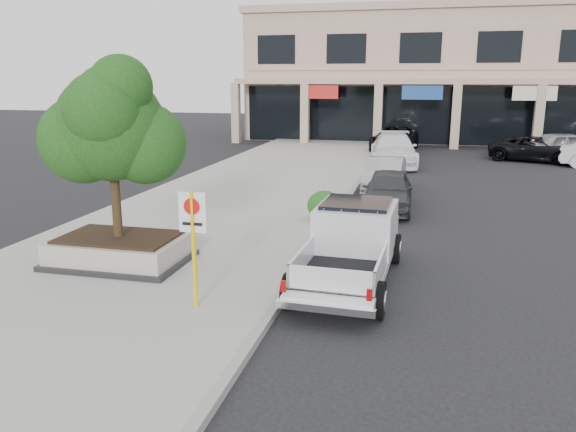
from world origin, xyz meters
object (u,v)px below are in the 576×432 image
object	(u,v)px
pickup_truck	(349,247)
curb_car_c	(394,150)
planter_tree	(119,127)
no_parking_sign	(193,234)
planter	(120,250)
lot_car_a	(567,146)
curb_car_b	(385,175)
lot_car_d	(537,149)
curb_car_a	(388,190)
curb_car_d	(395,139)

from	to	relation	value
pickup_truck	curb_car_c	world-z (taller)	pickup_truck
pickup_truck	planter_tree	bearing A→B (deg)	-176.12
no_parking_sign	planter	bearing A→B (deg)	143.95
no_parking_sign	lot_car_a	world-z (taller)	no_parking_sign
no_parking_sign	lot_car_a	size ratio (longest dim) A/B	0.48
planter_tree	curb_car_b	distance (m)	12.69
planter	lot_car_d	distance (m)	25.36
planter	curb_car_a	world-z (taller)	curb_car_a
lot_car_a	lot_car_d	distance (m)	1.88
curb_car_a	curb_car_c	bearing A→B (deg)	91.09
planter	curb_car_d	world-z (taller)	curb_car_d
curb_car_d	lot_car_d	size ratio (longest dim) A/B	1.13
no_parking_sign	lot_car_a	xyz separation A→B (m)	(11.93, 24.55, -0.82)
no_parking_sign	pickup_truck	world-z (taller)	no_parking_sign
planter_tree	curb_car_b	bearing A→B (deg)	64.27
curb_car_a	curb_car_b	distance (m)	3.45
planter	pickup_truck	world-z (taller)	pickup_truck
planter_tree	curb_car_b	xyz separation A→B (m)	(5.38, 11.16, -2.74)
planter	lot_car_a	bearing A→B (deg)	56.70
curb_car_a	curb_car_d	distance (m)	16.61
curb_car_c	curb_car_d	world-z (taller)	curb_car_c
curb_car_b	lot_car_d	distance (m)	12.86
curb_car_b	curb_car_d	size ratio (longest dim) A/B	0.73
lot_car_a	lot_car_d	xyz separation A→B (m)	(-1.72, -0.75, -0.12)
no_parking_sign	pickup_truck	xyz separation A→B (m)	(2.68, 2.40, -0.79)
pickup_truck	no_parking_sign	bearing A→B (deg)	-136.18
curb_car_d	lot_car_a	distance (m)	9.83
curb_car_b	lot_car_d	xyz separation A→B (m)	(7.54, 10.42, 0.01)
no_parking_sign	curb_car_b	distance (m)	13.68
curb_car_b	lot_car_a	size ratio (longest dim) A/B	0.86
curb_car_c	pickup_truck	bearing A→B (deg)	-95.92
curb_car_a	lot_car_a	bearing A→B (deg)	57.36
curb_car_c	lot_car_d	distance (m)	8.27
lot_car_d	lot_car_a	bearing A→B (deg)	-47.60
planter_tree	pickup_truck	bearing A→B (deg)	1.93
curb_car_c	planter	bearing A→B (deg)	-112.54
planter	no_parking_sign	distance (m)	3.70
planter_tree	no_parking_sign	distance (m)	3.93
curb_car_b	lot_car_d	world-z (taller)	lot_car_d
curb_car_b	lot_car_d	size ratio (longest dim) A/B	0.83
lot_car_d	curb_car_c	bearing A→B (deg)	131.61
curb_car_d	lot_car_d	distance (m)	8.37
curb_car_d	planter	bearing A→B (deg)	-97.55
planter	lot_car_d	world-z (taller)	lot_car_d
planter	planter_tree	world-z (taller)	planter_tree
lot_car_a	curb_car_d	bearing A→B (deg)	59.22
no_parking_sign	curb_car_d	bearing A→B (deg)	85.03
no_parking_sign	curb_car_d	size ratio (longest dim) A/B	0.41
pickup_truck	curb_car_a	xyz separation A→B (m)	(0.35, 7.55, -0.15)
planter_tree	curb_car_d	world-z (taller)	planter_tree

